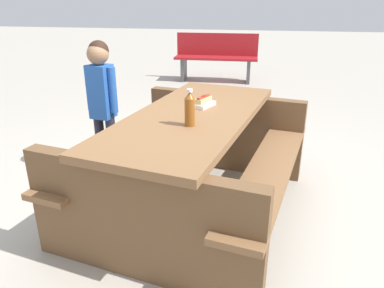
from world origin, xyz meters
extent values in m
plane|color=#ADA599|center=(0.00, 0.00, 0.00)|extent=(30.00, 30.00, 0.00)
cube|color=brown|center=(0.00, 0.00, 0.72)|extent=(1.92, 1.11, 0.05)
cube|color=brown|center=(0.11, 0.55, 0.43)|extent=(1.82, 0.64, 0.04)
cube|color=brown|center=(-0.11, -0.55, 0.43)|extent=(1.82, 0.64, 0.04)
cube|color=brown|center=(0.76, -0.16, 0.35)|extent=(0.38, 1.39, 0.70)
cube|color=brown|center=(-0.76, 0.16, 0.35)|extent=(0.38, 1.39, 0.70)
cylinder|color=brown|center=(-0.24, -0.03, 0.84)|extent=(0.06, 0.06, 0.18)
cone|color=brown|center=(-0.24, -0.03, 0.95)|extent=(0.06, 0.06, 0.04)
cylinder|color=silver|center=(-0.24, -0.03, 0.97)|extent=(0.04, 0.04, 0.02)
cube|color=white|center=(0.19, -0.05, 0.77)|extent=(0.21, 0.17, 0.03)
cube|color=#D8B272|center=(0.19, -0.05, 0.80)|extent=(0.16, 0.11, 0.04)
cylinder|color=maroon|center=(0.19, -0.05, 0.82)|extent=(0.14, 0.08, 0.03)
ellipsoid|color=maroon|center=(0.19, -0.05, 0.83)|extent=(0.07, 0.05, 0.01)
cylinder|color=#262633|center=(0.45, 0.80, 0.26)|extent=(0.08, 0.08, 0.53)
cylinder|color=#262633|center=(0.47, 0.91, 0.26)|extent=(0.08, 0.08, 0.53)
cube|color=#2659B2|center=(0.46, 0.85, 0.75)|extent=(0.19, 0.20, 0.45)
cylinder|color=#2659B2|center=(0.44, 0.74, 0.78)|extent=(0.07, 0.07, 0.38)
cylinder|color=#2659B2|center=(0.48, 0.96, 0.78)|extent=(0.07, 0.07, 0.38)
sphere|color=#997051|center=(0.46, 0.85, 1.07)|extent=(0.18, 0.18, 0.18)
sphere|color=#331E14|center=(0.48, 0.85, 1.09)|extent=(0.17, 0.17, 0.17)
cube|color=maroon|center=(4.40, 0.32, 0.43)|extent=(0.42, 1.51, 0.04)
cube|color=maroon|center=(4.58, 0.33, 0.65)|extent=(0.06, 1.50, 0.40)
cube|color=#4C4C51|center=(4.39, 0.92, 0.21)|extent=(0.36, 0.07, 0.41)
cube|color=#4C4C51|center=(4.41, -0.28, 0.21)|extent=(0.36, 0.07, 0.41)
camera|label=1|loc=(-2.39, -0.42, 1.51)|focal=34.48mm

